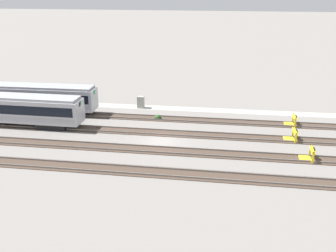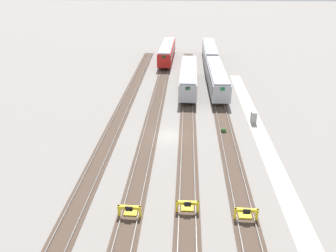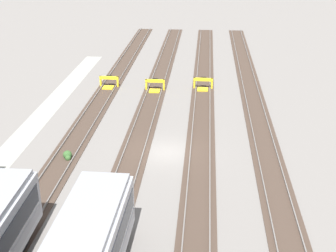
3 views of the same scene
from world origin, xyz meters
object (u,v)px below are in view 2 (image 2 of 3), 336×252
subway_car_front_row_right_inner (216,77)px  subway_car_front_row_leftmost (210,52)px  subway_car_front_row_left_inner (188,77)px  bumper_stop_nearest_track (245,213)px  bumper_stop_near_inner_track (187,206)px  bumper_stop_middle_track (130,210)px  electrical_cabinet (254,117)px  subway_car_front_row_centre (167,52)px  weed_clump (224,130)px

subway_car_front_row_right_inner → subway_car_front_row_leftmost: bearing=0.2°
subway_car_front_row_left_inner → bumper_stop_nearest_track: 33.82m
subway_car_front_row_right_inner → bumper_stop_near_inner_track: bearing=171.5°
bumper_stop_nearest_track → bumper_stop_middle_track: bearing=91.2°
bumper_stop_near_inner_track → electrical_cabinet: (18.65, -8.96, 0.29)m
bumper_stop_near_inner_track → subway_car_front_row_leftmost: bearing=-5.3°
bumper_stop_middle_track → subway_car_front_row_centre: bearing=-0.0°
subway_car_front_row_left_inner → electrical_cabinet: bearing=-147.7°
bumper_stop_near_inner_track → bumper_stop_middle_track: same height
bumper_stop_middle_track → electrical_cabinet: (19.53, -13.84, 0.29)m
subway_car_front_row_left_inner → subway_car_front_row_centre: bearing=14.3°
subway_car_front_row_leftmost → weed_clump: subway_car_front_row_leftmost is taller
subway_car_front_row_centre → subway_car_front_row_right_inner: size_ratio=1.00×
subway_car_front_row_right_inner → bumper_stop_middle_track: (-33.63, 9.80, -1.53)m
subway_car_front_row_left_inner → weed_clump: bearing=-165.0°
subway_car_front_row_right_inner → weed_clump: (-17.18, 0.28, -1.80)m
subway_car_front_row_right_inner → electrical_cabinet: 14.72m
subway_car_front_row_left_inner → bumper_stop_near_inner_track: size_ratio=9.01×
subway_car_front_row_left_inner → bumper_stop_middle_track: subway_car_front_row_left_inner is taller
bumper_stop_middle_track → electrical_cabinet: electrical_cabinet is taller
bumper_stop_nearest_track → bumper_stop_middle_track: size_ratio=1.00×
subway_car_front_row_left_inner → subway_car_front_row_right_inner: bearing=-90.0°
subway_car_front_row_leftmost → weed_clump: 36.27m
subway_car_front_row_leftmost → bumper_stop_nearest_track: bearing=-179.9°
subway_car_front_row_leftmost → bumper_stop_nearest_track: size_ratio=8.99×
subway_car_front_row_centre → electrical_cabinet: (-33.28, -13.82, -1.24)m
subway_car_front_row_leftmost → weed_clump: bearing=179.7°
bumper_stop_nearest_track → bumper_stop_near_inner_track: size_ratio=1.00×
subway_car_front_row_leftmost → subway_car_front_row_right_inner: size_ratio=1.00×
subway_car_front_row_right_inner → subway_car_front_row_centre: bearing=27.0°
subway_car_front_row_right_inner → weed_clump: subway_car_front_row_right_inner is taller
subway_car_front_row_right_inner → bumper_stop_nearest_track: (-33.43, 0.03, -1.53)m
bumper_stop_middle_track → weed_clump: (16.45, -9.52, -0.27)m
subway_car_front_row_left_inner → bumper_stop_nearest_track: size_ratio=9.00×
weed_clump → bumper_stop_near_inner_track: bearing=163.4°
subway_car_front_row_left_inner → bumper_stop_nearest_track: bearing=-171.7°
bumper_stop_near_inner_track → bumper_stop_middle_track: size_ratio=1.00×
bumper_stop_nearest_track → electrical_cabinet: size_ratio=1.25×
subway_car_front_row_left_inner → bumper_stop_nearest_track: subway_car_front_row_left_inner is taller
subway_car_front_row_right_inner → bumper_stop_near_inner_track: (-32.76, 4.92, -1.53)m
subway_car_front_row_leftmost → subway_car_front_row_left_inner: bearing=165.8°
subway_car_front_row_centre → bumper_stop_nearest_track: bearing=-169.5°
subway_car_front_row_right_inner → bumper_stop_nearest_track: bearing=180.0°
weed_clump → subway_car_front_row_centre: bearing=14.7°
bumper_stop_nearest_track → subway_car_front_row_left_inner: bearing=8.3°
bumper_stop_middle_track → weed_clump: size_ratio=2.18×
subway_car_front_row_right_inner → bumper_stop_near_inner_track: size_ratio=9.01×
electrical_cabinet → bumper_stop_middle_track: bearing=144.7°
subway_car_front_row_centre → bumper_stop_near_inner_track: subway_car_front_row_centre is taller
subway_car_front_row_centre → bumper_stop_nearest_track: 53.53m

